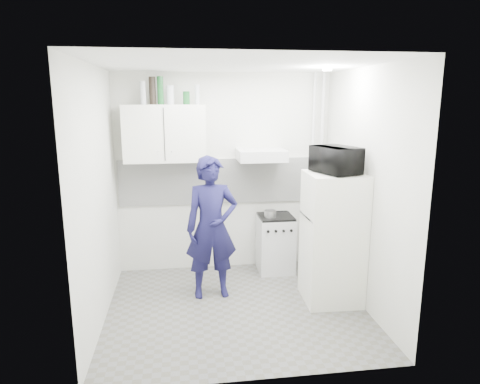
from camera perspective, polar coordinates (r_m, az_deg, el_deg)
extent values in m
plane|color=#545248|center=(4.90, -0.49, -15.22)|extent=(2.80, 2.80, 0.00)
plane|color=white|center=(4.36, -0.55, 16.70)|extent=(2.80, 2.80, 0.00)
plane|color=silver|center=(5.67, -2.15, 2.49)|extent=(2.80, 0.00, 2.80)
plane|color=silver|center=(4.50, -18.49, -0.73)|extent=(0.00, 2.60, 2.60)
plane|color=silver|center=(4.84, 16.17, 0.29)|extent=(0.00, 2.60, 2.60)
imported|color=#14123B|center=(4.92, -3.80, -4.78)|extent=(0.63, 0.44, 1.65)
cube|color=silver|center=(5.77, 4.73, -6.95)|extent=(0.46, 0.46, 0.74)
cube|color=white|center=(4.93, 12.23, -6.03)|extent=(0.63, 0.63, 1.48)
cube|color=black|center=(5.66, 4.80, -3.29)|extent=(0.44, 0.44, 0.03)
cylinder|color=silver|center=(5.58, 4.04, -2.88)|extent=(0.16, 0.16, 0.09)
imported|color=black|center=(4.73, 12.71, 4.19)|extent=(0.61, 0.50, 0.29)
cylinder|color=#B2B7BC|center=(5.41, -12.81, 12.76)|extent=(0.07, 0.07, 0.27)
cylinder|color=black|center=(5.40, -11.60, 13.10)|extent=(0.08, 0.08, 0.33)
cylinder|color=#144C1E|center=(5.39, -10.57, 13.17)|extent=(0.08, 0.08, 0.33)
cylinder|color=#B2B7BC|center=(5.39, -9.28, 12.64)|extent=(0.09, 0.09, 0.23)
cylinder|color=#144C1E|center=(5.39, -7.16, 12.34)|extent=(0.08, 0.08, 0.16)
cylinder|color=#B2B7BC|center=(5.39, -5.73, 12.81)|extent=(0.06, 0.06, 0.24)
cube|color=white|center=(5.41, -10.01, 7.70)|extent=(1.00, 0.35, 0.70)
cube|color=silver|center=(5.45, 2.82, 4.95)|extent=(0.60, 0.50, 0.14)
cube|color=white|center=(5.68, -2.13, 1.47)|extent=(2.74, 0.03, 0.60)
cylinder|color=silver|center=(5.87, 10.67, 2.61)|extent=(0.05, 0.05, 2.60)
cylinder|color=silver|center=(5.83, 9.55, 2.59)|extent=(0.04, 0.04, 2.60)
cylinder|color=white|center=(4.79, 11.55, 15.71)|extent=(0.10, 0.10, 0.02)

